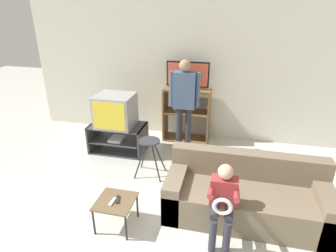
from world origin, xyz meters
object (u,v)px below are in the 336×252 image
object	(u,v)px
folding_stool	(150,147)
television_flat	(188,76)
media_shelf	(187,114)
tv_stand	(118,138)
person_seated_child	(223,199)
remote_control_black	(118,199)
snack_table	(116,204)
television_main	(116,111)
couch	(246,197)
person_standing_adult	(184,98)
remote_control_white	(112,202)

from	to	relation	value
folding_stool	television_flat	bearing A→B (deg)	76.13
media_shelf	television_flat	distance (m)	0.76
tv_stand	person_seated_child	bearing A→B (deg)	-41.62
television_flat	folding_stool	world-z (taller)	television_flat
remote_control_black	snack_table	bearing A→B (deg)	-159.01
tv_stand	television_main	bearing A→B (deg)	-110.88
tv_stand	remote_control_black	xyz separation A→B (m)	(0.75, -1.82, 0.13)
tv_stand	media_shelf	xyz separation A→B (m)	(1.14, 0.75, 0.29)
remote_control_black	couch	bearing A→B (deg)	2.23
person_standing_adult	snack_table	bearing A→B (deg)	-102.02
folding_stool	remote_control_black	bearing A→B (deg)	-92.64
folding_stool	remote_control_white	world-z (taller)	folding_stool
remote_control_white	person_standing_adult	distance (m)	2.28
couch	person_standing_adult	world-z (taller)	person_standing_adult
couch	person_standing_adult	distance (m)	2.03
media_shelf	person_seated_child	xyz separation A→B (m)	(0.83, -2.51, 0.02)
remote_control_black	person_standing_adult	world-z (taller)	person_standing_adult
person_standing_adult	couch	bearing A→B (deg)	-55.06
television_flat	remote_control_white	xyz separation A→B (m)	(-0.44, -2.61, -0.92)
person_standing_adult	television_flat	bearing A→B (deg)	93.32
television_main	snack_table	world-z (taller)	television_main
tv_stand	television_main	world-z (taller)	television_main
folding_stool	person_standing_adult	xyz separation A→B (m)	(0.37, 0.92, 0.54)
media_shelf	remote_control_white	bearing A→B (deg)	-99.41
remote_control_black	person_seated_child	size ratio (longest dim) A/B	0.15
television_flat	remote_control_black	world-z (taller)	television_flat
snack_table	remote_control_black	xyz separation A→B (m)	(0.02, 0.02, 0.05)
remote_control_white	person_seated_child	xyz separation A→B (m)	(1.27, 0.12, 0.18)
media_shelf	snack_table	bearing A→B (deg)	-99.15
tv_stand	television_main	xyz separation A→B (m)	(-0.00, -0.01, 0.55)
couch	person_standing_adult	xyz separation A→B (m)	(-1.08, 1.54, 0.75)
television_main	person_standing_adult	bearing A→B (deg)	13.30
folding_stool	person_seated_child	bearing A→B (deg)	-43.26
television_main	person_seated_child	xyz separation A→B (m)	(1.98, -1.74, -0.24)
person_standing_adult	tv_stand	bearing A→B (deg)	-167.25
television_flat	snack_table	xyz separation A→B (m)	(-0.42, -2.57, -0.98)
television_main	media_shelf	xyz separation A→B (m)	(1.15, 0.77, -0.25)
remote_control_white	person_standing_adult	size ratio (longest dim) A/B	0.09
television_main	person_standing_adult	xyz separation A→B (m)	(1.18, 0.28, 0.23)
remote_control_white	snack_table	bearing A→B (deg)	67.08
folding_stool	person_standing_adult	bearing A→B (deg)	68.07
person_standing_adult	remote_control_black	bearing A→B (deg)	-101.49
couch	television_flat	bearing A→B (deg)	118.79
person_seated_child	remote_control_white	bearing A→B (deg)	-174.60
television_main	television_flat	distance (m)	1.46
television_flat	couch	bearing A→B (deg)	-61.21
television_main	remote_control_white	distance (m)	2.04
remote_control_white	couch	distance (m)	1.66
tv_stand	person_standing_adult	world-z (taller)	person_standing_adult
television_main	person_seated_child	bearing A→B (deg)	-41.34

